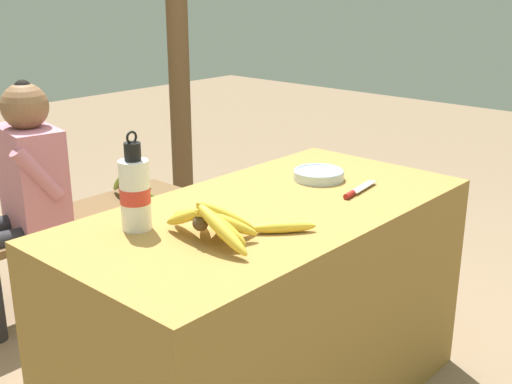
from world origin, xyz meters
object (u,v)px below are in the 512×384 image
at_px(wooden_bench, 53,236).
at_px(serving_bowl, 319,174).
at_px(banana_bunch_green, 129,186).
at_px(seated_vendor, 23,187).
at_px(water_bottle, 135,192).
at_px(loose_banana_front, 282,227).
at_px(knife, 356,191).
at_px(banana_bunch_ripe, 211,219).

bearing_deg(wooden_bench, serving_bowl, -70.03).
bearing_deg(banana_bunch_green, seated_vendor, -178.09).
xyz_separation_m(water_bottle, loose_banana_front, (0.26, -0.34, -0.09)).
xyz_separation_m(serving_bowl, seated_vendor, (-0.55, 1.14, -0.16)).
height_order(loose_banana_front, knife, loose_banana_front).
distance_m(seated_vendor, banana_bunch_green, 0.58).
distance_m(loose_banana_front, knife, 0.44).
height_order(serving_bowl, seated_vendor, seated_vendor).
relative_size(water_bottle, banana_bunch_green, 0.99).
distance_m(knife, banana_bunch_green, 1.39).
height_order(banana_bunch_ripe, seated_vendor, seated_vendor).
distance_m(serving_bowl, loose_banana_front, 0.54).
height_order(banana_bunch_ripe, banana_bunch_green, banana_bunch_ripe).
height_order(wooden_bench, seated_vendor, seated_vendor).
bearing_deg(banana_bunch_green, wooden_bench, 179.40).
height_order(banana_bunch_ripe, wooden_bench, banana_bunch_ripe).
xyz_separation_m(water_bottle, wooden_bench, (0.33, 1.06, -0.52)).
height_order(loose_banana_front, banana_bunch_green, loose_banana_front).
height_order(water_bottle, knife, water_bottle).
height_order(banana_bunch_ripe, loose_banana_front, banana_bunch_ripe).
xyz_separation_m(water_bottle, seated_vendor, (0.20, 1.04, -0.25)).
bearing_deg(knife, wooden_bench, 97.50).
height_order(seated_vendor, banana_bunch_green, seated_vendor).
bearing_deg(knife, loose_banana_front, 177.26).
xyz_separation_m(serving_bowl, banana_bunch_green, (0.01, 1.16, -0.30)).
distance_m(wooden_bench, seated_vendor, 0.30).
bearing_deg(banana_bunch_ripe, water_bottle, 110.17).
xyz_separation_m(knife, seated_vendor, (-0.50, 1.34, -0.15)).
bearing_deg(loose_banana_front, wooden_bench, 87.26).
relative_size(loose_banana_front, wooden_bench, 0.12).
height_order(banana_bunch_ripe, water_bottle, water_bottle).
relative_size(banana_bunch_ripe, wooden_bench, 0.25).
bearing_deg(water_bottle, knife, -22.91).
distance_m(serving_bowl, seated_vendor, 1.28).
distance_m(knife, wooden_bench, 1.47).
height_order(banana_bunch_ripe, serving_bowl, banana_bunch_ripe).
xyz_separation_m(serving_bowl, knife, (-0.05, -0.19, -0.01)).
xyz_separation_m(banana_bunch_ripe, serving_bowl, (0.67, 0.12, -0.04)).
bearing_deg(seated_vendor, wooden_bench, -159.27).
bearing_deg(water_bottle, banana_bunch_ripe, -69.83).
bearing_deg(banana_bunch_ripe, banana_bunch_green, 62.19).
bearing_deg(banana_bunch_green, loose_banana_front, -109.79).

